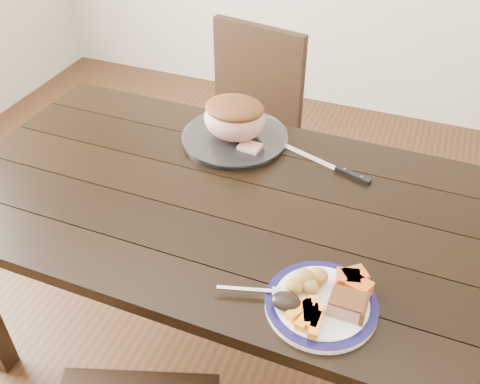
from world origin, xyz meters
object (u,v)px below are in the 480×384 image
(pork_slice, at_px, (347,305))
(dining_table, at_px, (218,218))
(fork, at_px, (260,291))
(carving_knife, at_px, (342,170))
(serving_platter, at_px, (235,139))
(roast_joint, at_px, (235,119))
(chair_far, at_px, (244,125))
(dinner_plate, at_px, (321,305))

(pork_slice, bearing_deg, dining_table, 146.42)
(dining_table, xyz_separation_m, pork_slice, (0.45, -0.30, 0.13))
(fork, height_order, carving_knife, fork)
(serving_platter, height_order, roast_joint, roast_joint)
(chair_far, relative_size, dinner_plate, 3.51)
(serving_platter, bearing_deg, pork_slice, -49.13)
(dining_table, height_order, fork, fork)
(pork_slice, height_order, carving_knife, pork_slice)
(serving_platter, height_order, fork, fork)
(pork_slice, bearing_deg, roast_joint, 130.87)
(serving_platter, relative_size, roast_joint, 1.67)
(fork, bearing_deg, roast_joint, 100.74)
(roast_joint, distance_m, carving_knife, 0.39)
(dinner_plate, relative_size, pork_slice, 3.20)
(serving_platter, distance_m, roast_joint, 0.08)
(dinner_plate, distance_m, fork, 0.15)
(dining_table, xyz_separation_m, serving_platter, (-0.06, 0.29, 0.10))
(serving_platter, height_order, carving_knife, serving_platter)
(dining_table, distance_m, carving_knife, 0.41)
(serving_platter, bearing_deg, fork, -63.26)
(serving_platter, bearing_deg, dinner_plate, -52.33)
(chair_far, relative_size, carving_knife, 3.01)
(pork_slice, xyz_separation_m, fork, (-0.20, -0.02, -0.02))
(dining_table, relative_size, fork, 9.16)
(roast_joint, bearing_deg, serving_platter, 0.00)
(chair_far, distance_m, roast_joint, 0.56)
(fork, bearing_deg, carving_knife, 66.84)
(serving_platter, xyz_separation_m, roast_joint, (-0.00, 0.00, 0.08))
(chair_far, relative_size, roast_joint, 4.47)
(chair_far, xyz_separation_m, roast_joint, (0.14, -0.45, 0.31))
(carving_knife, bearing_deg, fork, -77.78)
(carving_knife, bearing_deg, dining_table, -122.59)
(carving_knife, bearing_deg, pork_slice, -56.93)
(dining_table, xyz_separation_m, roast_joint, (-0.06, 0.29, 0.18))
(dinner_plate, distance_m, pork_slice, 0.07)
(serving_platter, bearing_deg, dining_table, -78.35)
(dinner_plate, distance_m, carving_knife, 0.55)
(roast_joint, bearing_deg, fork, -63.26)
(chair_far, distance_m, pork_slice, 1.25)
(pork_slice, height_order, fork, pork_slice)
(serving_platter, relative_size, pork_slice, 4.21)
(roast_joint, bearing_deg, dining_table, -78.35)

